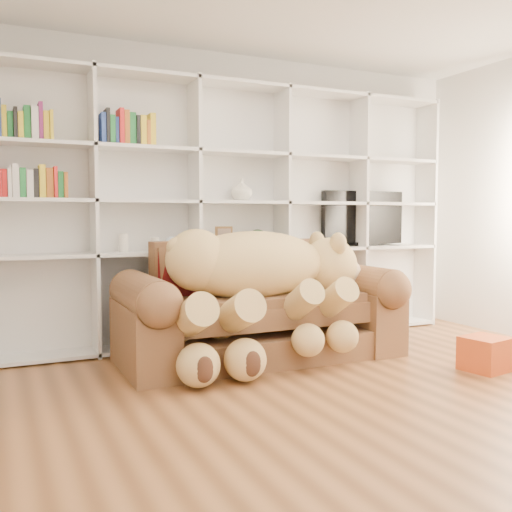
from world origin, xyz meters
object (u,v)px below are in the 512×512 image
teddy_bear (259,278)px  gift_box (486,354)px  sofa (259,314)px  tv (363,219)px

teddy_bear → gift_box: size_ratio=5.74×
teddy_bear → gift_box: 1.82m
sofa → tv: 1.85m
sofa → teddy_bear: size_ratio=1.25×
teddy_bear → tv: tv is taller
sofa → teddy_bear: bearing=-114.4°
sofa → tv: (1.52, 0.70, 0.78)m
gift_box → tv: bearing=85.8°
gift_box → tv: 2.06m
sofa → tv: size_ratio=2.38×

